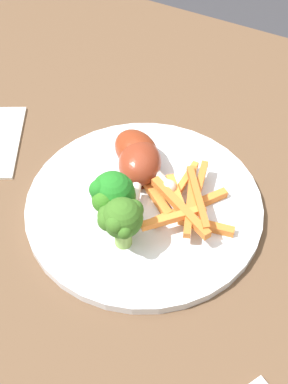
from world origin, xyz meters
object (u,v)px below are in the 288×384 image
Objects in this scene: chicken_drumstick_far at (140,165)px; dining_table at (161,234)px; carrot_fries_pile at (184,202)px; dinner_plate at (144,206)px; broccoli_floret_front at (122,220)px; broccoli_floret_middle at (112,197)px; broccoli_floret_back at (113,193)px; chicken_drumstick_near at (138,153)px.

dining_table is at bearing 5.56° from chicken_drumstick_far.
dining_table is 0.13m from carrot_fries_pile.
broccoli_floret_front reaches higher than dinner_plate.
dinner_plate is 1.98× the size of carrot_fries_pile.
carrot_fries_pile is (0.07, 0.05, -0.02)m from broccoli_floret_middle.
broccoli_floret_back is at bearing 134.76° from broccoli_floret_front.
chicken_drumstick_far is at bearing -56.91° from chicken_drumstick_near.
dining_table is 10.72× the size of chicken_drumstick_near.
dining_table is 0.17m from broccoli_floret_back.
carrot_fries_pile is at bearing 36.40° from broccoli_floret_middle.
dinner_plate is 4.19× the size of broccoli_floret_front.
dining_table is 0.14m from chicken_drumstick_near.
chicken_drumstick_near reaches higher than dining_table.
broccoli_floret_front is (0.01, -0.07, 0.05)m from dinner_plate.
chicken_drumstick_far reaches higher than dinner_plate.
broccoli_floret_back reaches higher than broccoli_floret_front.
carrot_fries_pile is (0.05, 0.01, 0.02)m from dinner_plate.
carrot_fries_pile is 1.20× the size of chicken_drumstick_far.
chicken_drumstick_near is at bearing 153.09° from carrot_fries_pile.
broccoli_floret_back reaches higher than chicken_drumstick_far.
carrot_fries_pile is at bearing 35.85° from broccoli_floret_back.
broccoli_floret_middle is 0.90× the size of broccoli_floret_back.
broccoli_floret_front reaches higher than dining_table.
broccoli_floret_middle is 0.09m from carrot_fries_pile.
dinner_plate is at bearing 60.56° from broccoli_floret_middle.
broccoli_floret_middle reaches higher than chicken_drumstick_far.
broccoli_floret_front is (0.00, -0.10, 0.15)m from dining_table.
broccoli_floret_back is at bearing -144.15° from carrot_fries_pile.
broccoli_floret_back is at bearing -87.52° from chicken_drumstick_far.
dining_table is 8.40× the size of carrot_fries_pile.
dining_table is 0.18m from broccoli_floret_front.
chicken_drumstick_near is (-0.04, 0.12, -0.02)m from broccoli_floret_front.
broccoli_floret_middle is (-0.02, -0.04, 0.04)m from dinner_plate.
broccoli_floret_middle is at bearing -88.23° from chicken_drumstick_far.
broccoli_floret_front is 0.04m from broccoli_floret_middle.
broccoli_floret_front is at bearing -89.51° from dining_table.
dining_table is 17.43× the size of broccoli_floret_back.
broccoli_floret_middle is 0.44× the size of carrot_fries_pile.
dining_table is 0.11m from dinner_plate.
chicken_drumstick_near is at bearing 159.09° from dining_table.
dinner_plate is 0.07m from broccoli_floret_back.
broccoli_floret_back is 0.61× the size of chicken_drumstick_near.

